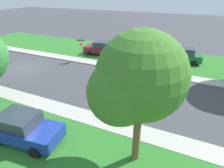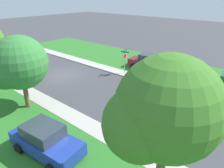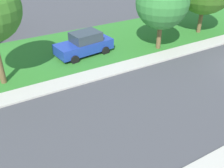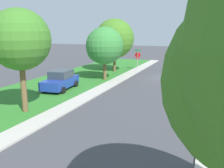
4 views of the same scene
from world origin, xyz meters
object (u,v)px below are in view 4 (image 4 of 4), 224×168
Objects in this scene: stop_sign_far_corner at (215,70)px; car_blue_near_corner at (61,80)px; tree_corner_large at (103,47)px; stop_sign_near_corner at (138,56)px; tree_sidewalk_mid at (19,42)px; tree_sidewalk_far at (113,40)px.

car_blue_near_corner is (12.73, 4.25, -1.01)m from stop_sign_far_corner.
tree_corner_large is (-1.70, -5.70, 2.68)m from car_blue_near_corner.
tree_sidewalk_mid is (2.16, 19.53, 2.66)m from stop_sign_near_corner.
tree_sidewalk_far is (1.10, -5.62, 0.54)m from tree_corner_large.
tree_corner_large is at bearing 101.12° from tree_sidewalk_far.
tree_sidewalk_far is at bearing -88.18° from tree_sidewalk_mid.
car_blue_near_corner is 0.68× the size of tree_sidewalk_mid.
stop_sign_far_corner is at bearing 135.55° from stop_sign_near_corner.
tree_sidewalk_mid is at bearing 91.82° from tree_sidewalk_far.
tree_sidewalk_mid is at bearing 87.31° from tree_corner_large.
stop_sign_far_corner is at bearing -138.38° from tree_sidewalk_mid.
tree_sidewalk_far is (2.71, 2.18, 2.22)m from stop_sign_near_corner.
tree_sidewalk_mid is (-1.15, 6.04, 3.66)m from car_blue_near_corner.
stop_sign_far_corner is at bearing 149.79° from tree_sidewalk_far.
tree_sidewalk_mid is 17.37m from tree_sidewalk_far.
tree_sidewalk_mid reaches higher than stop_sign_far_corner.
stop_sign_near_corner is 1.00× the size of stop_sign_far_corner.
car_blue_near_corner is at bearing 73.40° from tree_corner_large.
stop_sign_near_corner is at bearing -141.29° from tree_sidewalk_far.
tree_sidewalk_mid is at bearing 100.75° from car_blue_near_corner.
tree_sidewalk_far reaches higher than tree_corner_large.
tree_sidewalk_mid reaches higher than tree_corner_large.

